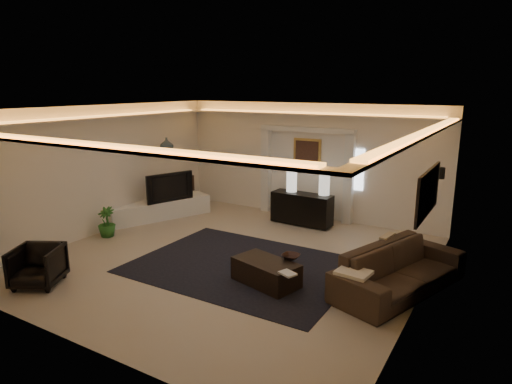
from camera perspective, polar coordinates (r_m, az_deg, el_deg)
The scene contains 33 objects.
floor at distance 8.83m, azimuth -3.14°, elevation -8.54°, with size 7.00×7.00×0.00m, color #AFA390.
ceiling at distance 8.20m, azimuth -3.40°, elevation 10.60°, with size 7.00×7.00×0.00m, color white.
wall_back at distance 11.41m, azimuth 6.60°, elevation 4.00°, with size 7.00×7.00×0.00m, color white.
wall_front at distance 5.94m, azimuth -22.56°, elevation -5.78°, with size 7.00×7.00×0.00m, color white.
wall_left at distance 10.72m, azimuth -19.01°, elevation 2.74°, with size 7.00×7.00×0.00m, color white.
wall_right at distance 7.12m, azimuth 20.85°, elevation -2.54°, with size 7.00×7.00×0.00m, color white.
cove_soffit at distance 8.22m, azimuth -3.38°, elevation 8.66°, with size 7.00×7.00×0.04m, color silver.
daylight_slit at distance 10.94m, azimuth 13.01°, elevation 2.80°, with size 0.25×0.03×1.00m, color white.
area_rug at distance 8.47m, azimuth -1.62°, elevation -9.47°, with size 4.00×3.00×0.01m, color black.
pilaster_left at distance 11.90m, azimuth 1.30°, elevation 2.75°, with size 0.22×0.20×2.20m, color silver.
pilaster_right at distance 10.97m, azimuth 11.82°, elevation 1.56°, with size 0.22×0.20×2.20m, color silver.
alcove_header at distance 11.22m, azimuth 6.50°, elevation 7.96°, with size 2.52×0.20×0.12m, color silver.
painting_frame at distance 11.36m, azimuth 6.57°, elevation 4.97°, with size 0.74×0.04×0.74m, color tan.
painting_canvas at distance 11.33m, azimuth 6.52°, elevation 4.96°, with size 0.62×0.02×0.62m, color #4C2D1E.
art_panel_frame at distance 7.35m, azimuth 21.20°, elevation -0.07°, with size 0.04×1.64×0.74m, color black.
art_panel_gold at distance 7.35m, azimuth 21.01°, elevation -0.04°, with size 0.02×1.50×0.62m, color tan.
wall_sconce at distance 9.21m, azimuth 22.70°, elevation 2.24°, with size 0.12×0.12×0.22m, color black.
wall_niche at distance 11.58m, azimuth -13.63°, elevation 4.85°, with size 0.10×0.55×0.04m, color silver.
console at distance 10.88m, azimuth 5.88°, elevation -2.11°, with size 1.49×0.47×0.75m, color black.
lamp_left at distance 10.92m, azimuth 4.60°, elevation 1.70°, with size 0.25×0.25×0.57m, color white.
lamp_right at distance 10.66m, azimuth 8.76°, elevation 1.30°, with size 0.26×0.26×0.57m, color silver.
media_ledge at distance 11.66m, azimuth -12.31°, elevation -2.20°, with size 0.66×2.64×0.49m, color white.
tv at distance 11.45m, azimuth -11.27°, elevation 0.60°, with size 0.17×1.26×0.73m, color black.
figurine at distance 12.51m, azimuth -8.27°, elevation 1.00°, with size 0.15×0.15×0.42m, color #301E14.
ginger_jar at distance 11.62m, azimuth -11.40°, elevation 5.98°, with size 0.34×0.34×0.36m, color #445260.
plant at distance 10.51m, azimuth -18.61°, elevation -3.68°, with size 0.38×0.38×0.68m, color #296721.
sofa at distance 7.75m, azimuth 17.95°, elevation -9.44°, with size 1.00×2.55×0.75m, color #36261C.
throw_blanket at distance 7.00m, azimuth 12.41°, elevation -10.05°, with size 0.49×0.40×0.05m, color white.
throw_pillow at distance 8.22m, azimuth 16.42°, elevation -6.68°, with size 0.13×0.42×0.42m, color tan.
coffee_table at distance 7.70m, azimuth 1.29°, elevation -10.27°, with size 1.13×0.62×0.42m, color black.
bowl at distance 7.72m, azimuth 4.49°, elevation -8.29°, with size 0.31×0.31×0.08m, color black.
magazine at distance 7.12m, azimuth 4.08°, elevation -10.41°, with size 0.26×0.19×0.03m, color silver.
armchair at distance 8.44m, azimuth -26.22°, elevation -8.53°, with size 0.74×0.76×0.69m, color black.
Camera 1 is at (4.59, -6.79, 3.29)m, focal length 31.20 mm.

